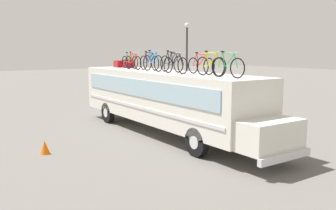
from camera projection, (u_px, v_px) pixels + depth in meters
The scene contains 15 objects.
ground_plane at pixel (162, 132), 17.01m from camera, with size 120.00×120.00×0.00m, color #605E59.
bus at pixel (165, 97), 16.56m from camera, with size 12.88×2.53×2.86m.
luggage_bag_1 at pixel (119, 64), 20.56m from camera, with size 0.56×0.42×0.38m, color maroon.
luggage_bag_2 at pixel (128, 64), 19.98m from camera, with size 0.64×0.41×0.46m, color maroon.
rooftop_bicycle_1 at pixel (130, 61), 19.24m from camera, with size 1.76×0.44×0.88m.
rooftop_bicycle_2 at pixel (133, 62), 18.20m from camera, with size 1.64×0.44×0.90m.
rooftop_bicycle_3 at pixel (149, 62), 17.61m from camera, with size 1.77×0.44×0.93m.
rooftop_bicycle_4 at pixel (153, 62), 16.64m from camera, with size 1.70×0.44×0.98m.
rooftop_bicycle_5 at pixel (171, 63), 16.01m from camera, with size 1.78×0.44×0.96m.
rooftop_bicycle_6 at pixel (175, 64), 14.96m from camera, with size 1.73×0.44×0.91m.
rooftop_bicycle_7 at pixel (201, 65), 14.57m from camera, with size 1.67×0.44×0.89m.
rooftop_bicycle_8 at pixel (211, 66), 13.45m from camera, with size 1.67×0.44×0.95m.
rooftop_bicycle_9 at pixel (227, 67), 12.71m from camera, with size 1.68×0.44×0.93m.
traffic_cone at pixel (45, 147), 13.44m from camera, with size 0.38×0.38×0.51m, color orange.
street_lamp at pixel (187, 55), 25.75m from camera, with size 0.34×0.34×5.74m.
Camera 1 is at (13.92, -9.09, 3.81)m, focal length 38.74 mm.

